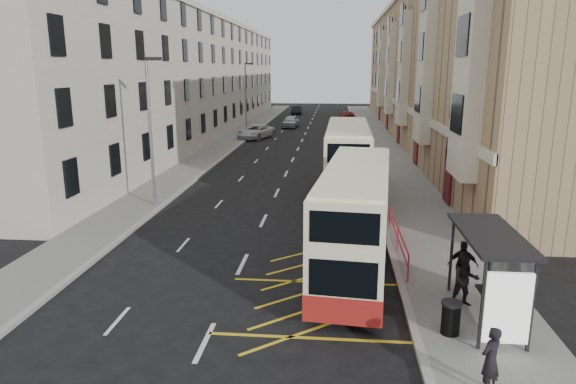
# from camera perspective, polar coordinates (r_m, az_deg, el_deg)

# --- Properties ---
(ground) EXTENTS (200.00, 200.00, 0.00)m
(ground) POSITION_cam_1_polar(r_m,az_deg,el_deg) (17.06, -7.53, -12.87)
(ground) COLOR black
(ground) RESTS_ON ground
(pavement_right) EXTENTS (4.00, 120.00, 0.15)m
(pavement_right) POSITION_cam_1_polar(r_m,az_deg,el_deg) (45.71, 10.82, 3.91)
(pavement_right) COLOR slate
(pavement_right) RESTS_ON ground
(pavement_left) EXTENTS (3.00, 120.00, 0.15)m
(pavement_left) POSITION_cam_1_polar(r_m,az_deg,el_deg) (46.82, -8.47, 4.23)
(pavement_left) COLOR slate
(pavement_left) RESTS_ON ground
(kerb_right) EXTENTS (0.25, 120.00, 0.15)m
(kerb_right) POSITION_cam_1_polar(r_m,az_deg,el_deg) (45.56, 8.31, 3.98)
(kerb_right) COLOR gray
(kerb_right) RESTS_ON ground
(kerb_left) EXTENTS (0.25, 120.00, 0.15)m
(kerb_left) POSITION_cam_1_polar(r_m,az_deg,el_deg) (46.49, -6.67, 4.22)
(kerb_left) COLOR gray
(kerb_left) RESTS_ON ground
(road_markings) EXTENTS (10.00, 110.00, 0.01)m
(road_markings) POSITION_cam_1_polar(r_m,az_deg,el_deg) (60.45, 1.89, 6.40)
(road_markings) COLOR silver
(road_markings) RESTS_ON ground
(terrace_right) EXTENTS (10.75, 79.00, 15.25)m
(terrace_right) POSITION_cam_1_polar(r_m,az_deg,el_deg) (61.30, 16.37, 13.02)
(terrace_right) COLOR tan
(terrace_right) RESTS_ON ground
(terrace_left) EXTENTS (9.18, 79.00, 13.25)m
(terrace_left) POSITION_cam_1_polar(r_m,az_deg,el_deg) (62.73, -10.68, 12.41)
(terrace_left) COLOR beige
(terrace_left) RESTS_ON ground
(bus_shelter) EXTENTS (1.65, 4.25, 2.70)m
(bus_shelter) POSITION_cam_1_polar(r_m,az_deg,el_deg) (16.18, 22.29, -7.09)
(bus_shelter) COLOR black
(bus_shelter) RESTS_ON pavement_right
(guard_railing) EXTENTS (0.06, 6.56, 1.01)m
(guard_railing) POSITION_cam_1_polar(r_m,az_deg,el_deg) (21.85, 12.12, -4.61)
(guard_railing) COLOR red
(guard_railing) RESTS_ON pavement_right
(street_lamp_near) EXTENTS (0.93, 0.18, 8.00)m
(street_lamp_near) POSITION_cam_1_polar(r_m,az_deg,el_deg) (28.79, -15.01, 7.29)
(street_lamp_near) COLOR gray
(street_lamp_near) RESTS_ON pavement_left
(street_lamp_far) EXTENTS (0.93, 0.18, 8.00)m
(street_lamp_far) POSITION_cam_1_polar(r_m,az_deg,el_deg) (57.80, -4.67, 10.64)
(street_lamp_far) COLOR gray
(street_lamp_far) RESTS_ON pavement_left
(double_decker_front) EXTENTS (3.34, 10.34, 4.05)m
(double_decker_front) POSITION_cam_1_polar(r_m,az_deg,el_deg) (19.50, 7.48, -2.94)
(double_decker_front) COLOR #FCF5C1
(double_decker_front) RESTS_ON ground
(double_decker_rear) EXTENTS (2.65, 10.83, 4.30)m
(double_decker_rear) POSITION_cam_1_polar(r_m,az_deg,el_deg) (31.06, 6.61, 3.53)
(double_decker_rear) COLOR #FCF5C1
(double_decker_rear) RESTS_ON ground
(litter_bin) EXTENTS (0.59, 0.59, 0.98)m
(litter_bin) POSITION_cam_1_polar(r_m,az_deg,el_deg) (15.76, 17.64, -13.12)
(litter_bin) COLOR black
(litter_bin) RESTS_ON pavement_right
(pedestrian_near) EXTENTS (0.71, 0.68, 1.64)m
(pedestrian_near) POSITION_cam_1_polar(r_m,az_deg,el_deg) (13.40, 21.58, -16.95)
(pedestrian_near) COLOR black
(pedestrian_near) RESTS_ON pavement_right
(pedestrian_mid) EXTENTS (0.88, 0.69, 1.78)m
(pedestrian_mid) POSITION_cam_1_polar(r_m,az_deg,el_deg) (17.44, 19.10, -9.19)
(pedestrian_mid) COLOR black
(pedestrian_mid) RESTS_ON pavement_right
(pedestrian_far) EXTENTS (1.07, 0.61, 1.72)m
(pedestrian_far) POSITION_cam_1_polar(r_m,az_deg,el_deg) (18.70, 18.86, -7.71)
(pedestrian_far) COLOR black
(pedestrian_far) RESTS_ON pavement_right
(white_van) EXTENTS (4.10, 5.91, 1.50)m
(white_van) POSITION_cam_1_polar(r_m,az_deg,el_deg) (56.95, -3.62, 6.69)
(white_van) COLOR silver
(white_van) RESTS_ON ground
(car_silver) EXTENTS (2.17, 4.71, 1.56)m
(car_silver) POSITION_cam_1_polar(r_m,az_deg,el_deg) (67.68, 0.29, 7.84)
(car_silver) COLOR #A1A4A8
(car_silver) RESTS_ON ground
(car_dark) EXTENTS (1.51, 4.23, 1.39)m
(car_dark) POSITION_cam_1_polar(r_m,az_deg,el_deg) (87.54, 0.99, 9.09)
(car_dark) COLOR black
(car_dark) RESTS_ON ground
(car_red) EXTENTS (2.80, 4.83, 1.32)m
(car_red) POSITION_cam_1_polar(r_m,az_deg,el_deg) (78.15, 6.55, 8.43)
(car_red) COLOR maroon
(car_red) RESTS_ON ground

